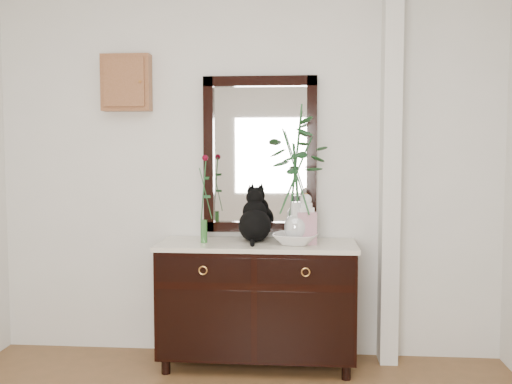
# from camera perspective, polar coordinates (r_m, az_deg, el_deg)

# --- Properties ---
(wall_back) EXTENTS (3.60, 0.04, 2.70)m
(wall_back) POSITION_cam_1_polar(r_m,az_deg,el_deg) (4.06, -1.00, 2.48)
(wall_back) COLOR silver
(wall_back) RESTS_ON ground
(pilaster) EXTENTS (0.12, 0.20, 2.70)m
(pilaster) POSITION_cam_1_polar(r_m,az_deg,el_deg) (4.01, 13.26, 2.34)
(pilaster) COLOR silver
(pilaster) RESTS_ON ground
(sideboard) EXTENTS (1.33, 0.52, 0.82)m
(sideboard) POSITION_cam_1_polar(r_m,az_deg,el_deg) (3.93, 0.12, -10.50)
(sideboard) COLOR black
(sideboard) RESTS_ON ground
(wall_mirror) EXTENTS (0.80, 0.06, 1.10)m
(wall_mirror) POSITION_cam_1_polar(r_m,az_deg,el_deg) (4.04, 0.39, 3.75)
(wall_mirror) COLOR black
(wall_mirror) RESTS_ON wall_back
(key_cabinet) EXTENTS (0.35, 0.10, 0.40)m
(key_cabinet) POSITION_cam_1_polar(r_m,az_deg,el_deg) (4.22, -12.83, 10.60)
(key_cabinet) COLOR brown
(key_cabinet) RESTS_ON wall_back
(cat) EXTENTS (0.29, 0.34, 0.36)m
(cat) POSITION_cam_1_polar(r_m,az_deg,el_deg) (3.90, -0.13, -2.28)
(cat) COLOR black
(cat) RESTS_ON sideboard
(lotus_bowl) EXTENTS (0.35, 0.35, 0.07)m
(lotus_bowl) POSITION_cam_1_polar(r_m,az_deg,el_deg) (3.79, 3.97, -4.69)
(lotus_bowl) COLOR white
(lotus_bowl) RESTS_ON sideboard
(vase_branches) EXTENTS (0.46, 0.46, 0.91)m
(vase_branches) POSITION_cam_1_polar(r_m,az_deg,el_deg) (3.75, 4.00, 1.98)
(vase_branches) COLOR silver
(vase_branches) RESTS_ON lotus_bowl
(bud_vase_rose) EXTENTS (0.08, 0.08, 0.60)m
(bud_vase_rose) POSITION_cam_1_polar(r_m,az_deg,el_deg) (3.84, -5.25, -0.62)
(bud_vase_rose) COLOR #336F30
(bud_vase_rose) RESTS_ON sideboard
(ginger_jar) EXTENTS (0.15, 0.15, 0.34)m
(ginger_jar) POSITION_cam_1_polar(r_m,az_deg,el_deg) (3.80, 4.99, -2.61)
(ginger_jar) COLOR white
(ginger_jar) RESTS_ON sideboard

